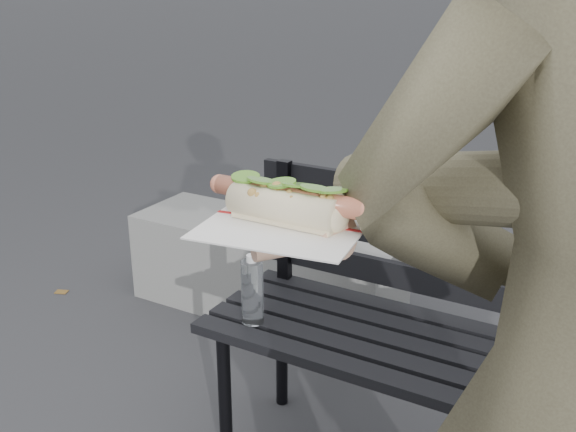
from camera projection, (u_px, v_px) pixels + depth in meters
name	position (u px, v px, depth m)	size (l,w,h in m)	color
park_bench	(472.00, 332.00, 1.81)	(1.50, 0.44, 0.88)	black
concrete_block	(266.00, 269.00, 2.96)	(1.20, 0.40, 0.40)	slate
held_hotdog	(458.00, 197.00, 0.78)	(0.62, 0.32, 0.20)	#494330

